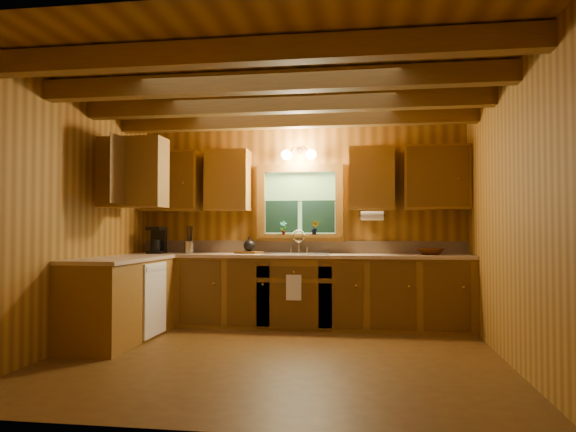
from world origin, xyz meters
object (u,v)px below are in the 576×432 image
(cutting_board, at_px, (249,252))
(wicker_basket, at_px, (430,251))
(coffee_maker, at_px, (158,240))
(sink, at_px, (297,258))

(cutting_board, bearing_deg, wicker_basket, 19.06)
(coffee_maker, xyz_separation_m, cutting_board, (1.18, 0.11, -0.15))
(sink, height_order, coffee_maker, coffee_maker)
(sink, distance_m, cutting_board, 0.63)
(cutting_board, bearing_deg, coffee_maker, -154.25)
(cutting_board, xyz_separation_m, wicker_basket, (2.23, -0.05, 0.03))
(sink, height_order, cutting_board, sink)
(sink, xyz_separation_m, cutting_board, (-0.62, 0.06, 0.06))
(cutting_board, bearing_deg, sink, 15.27)
(sink, bearing_deg, wicker_basket, 0.11)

